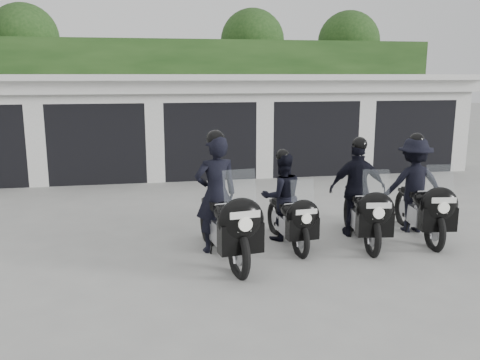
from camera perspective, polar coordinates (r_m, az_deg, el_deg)
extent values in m
plane|color=#9D9D97|center=(9.30, 1.18, -6.78)|extent=(80.00, 80.00, 0.00)
cube|color=white|center=(17.29, -4.63, 6.57)|extent=(16.00, 6.00, 2.80)
cube|color=white|center=(17.03, -4.64, 11.48)|extent=(16.40, 6.80, 0.16)
cube|color=white|center=(14.00, -3.26, 10.49)|extent=(16.40, 0.12, 0.40)
cube|color=black|center=(14.51, -3.26, 0.47)|extent=(16.00, 0.06, 0.24)
cube|color=white|center=(14.64, -21.84, 4.82)|extent=(0.50, 0.50, 2.80)
cube|color=black|center=(15.49, -15.39, 4.47)|extent=(2.60, 2.60, 2.20)
cube|color=white|center=(14.34, -16.02, 9.50)|extent=(2.60, 0.50, 0.60)
cube|color=white|center=(14.37, -9.58, 5.38)|extent=(0.50, 0.50, 2.80)
cube|color=black|center=(15.55, -3.89, 4.88)|extent=(2.60, 2.60, 2.20)
cube|color=white|center=(14.40, -3.46, 9.93)|extent=(2.60, 0.50, 0.60)
cube|color=white|center=(14.75, 2.60, 5.70)|extent=(0.50, 0.50, 2.80)
cube|color=black|center=(16.21, 7.10, 5.10)|extent=(2.60, 2.60, 2.20)
cube|color=white|center=(15.11, 8.46, 9.91)|extent=(2.60, 0.50, 0.60)
cube|color=white|center=(15.75, 13.70, 5.77)|extent=(0.50, 0.50, 2.80)
cube|color=black|center=(17.40, 16.91, 5.14)|extent=(2.60, 2.60, 2.20)
cube|color=white|center=(16.38, 18.91, 9.55)|extent=(2.60, 0.50, 0.60)
cube|color=white|center=(17.26, 23.17, 5.65)|extent=(0.50, 0.50, 2.80)
cube|color=#1A3613|center=(21.22, -5.83, 9.54)|extent=(20.00, 2.00, 4.30)
sphere|color=#1A3613|center=(23.15, -23.09, 14.44)|extent=(2.80, 2.80, 2.80)
cylinder|color=black|center=(23.14, -22.54, 7.65)|extent=(0.24, 0.24, 3.30)
sphere|color=#1A3613|center=(23.18, 1.39, 15.34)|extent=(2.80, 2.80, 2.80)
cylinder|color=black|center=(23.17, 1.36, 8.54)|extent=(0.24, 0.24, 3.30)
sphere|color=#1A3613|center=(24.51, 12.10, 14.90)|extent=(2.80, 2.80, 2.80)
cylinder|color=black|center=(24.51, 11.82, 8.48)|extent=(0.24, 0.24, 3.30)
torus|color=black|center=(7.63, -0.15, -8.22)|extent=(0.25, 0.83, 0.83)
torus|color=black|center=(9.11, -3.54, -4.89)|extent=(0.25, 0.83, 0.83)
cube|color=#B1B1B7|center=(8.36, -2.05, -5.85)|extent=(0.38, 0.66, 0.36)
cube|color=black|center=(8.40, -2.00, -7.07)|extent=(0.31, 1.47, 0.07)
ellipsoid|color=black|center=(8.08, -1.66, -3.64)|extent=(0.46, 0.70, 0.33)
cube|color=black|center=(8.52, -2.66, -2.67)|extent=(0.38, 0.66, 0.11)
ellipsoid|color=black|center=(7.39, 0.07, -4.57)|extent=(0.76, 0.48, 0.68)
cube|color=black|center=(7.47, 0.07, -6.48)|extent=(0.69, 0.34, 0.45)
cube|color=#B2BFC6|center=(7.30, -0.01, -1.09)|extent=(0.51, 0.20, 0.58)
cylinder|color=silver|center=(7.54, -0.50, -2.63)|extent=(0.63, 0.13, 0.03)
cube|color=white|center=(7.18, 0.59, -3.94)|extent=(0.45, 0.09, 0.10)
cube|color=white|center=(7.26, 0.49, -5.41)|extent=(0.20, 0.05, 0.11)
imported|color=black|center=(8.50, -2.72, -1.62)|extent=(0.79, 0.58, 1.98)
sphere|color=black|center=(8.34, -2.78, 4.61)|extent=(0.31, 0.31, 0.31)
torus|color=black|center=(8.51, 6.80, -6.66)|extent=(0.15, 0.67, 0.66)
torus|color=black|center=(9.68, 3.91, -4.32)|extent=(0.15, 0.67, 0.66)
cube|color=#B1B1B7|center=(9.09, 5.23, -5.00)|extent=(0.27, 0.52, 0.29)
cube|color=black|center=(9.11, 5.25, -5.91)|extent=(0.17, 1.18, 0.05)
ellipsoid|color=black|center=(8.86, 5.61, -3.37)|extent=(0.33, 0.54, 0.26)
cube|color=black|center=(9.21, 4.76, -2.65)|extent=(0.27, 0.52, 0.09)
ellipsoid|color=black|center=(8.32, 7.06, -4.02)|extent=(0.59, 0.34, 0.54)
cube|color=black|center=(8.38, 7.02, -5.40)|extent=(0.54, 0.24, 0.36)
cube|color=#B2BFC6|center=(8.26, 7.05, -1.55)|extent=(0.41, 0.14, 0.46)
cylinder|color=silver|center=(8.44, 6.62, -2.64)|extent=(0.51, 0.07, 0.03)
cube|color=white|center=(8.16, 7.49, -3.57)|extent=(0.36, 0.04, 0.08)
cube|color=white|center=(8.22, 7.38, -4.62)|extent=(0.16, 0.03, 0.09)
imported|color=black|center=(9.20, 4.73, -1.87)|extent=(0.82, 0.66, 1.59)
sphere|color=black|center=(9.05, 4.81, 2.72)|extent=(0.24, 0.24, 0.24)
torus|color=black|center=(8.79, 14.64, -6.15)|extent=(0.22, 0.75, 0.74)
torus|color=black|center=(10.13, 12.27, -3.64)|extent=(0.22, 0.75, 0.74)
cube|color=#B1B1B7|center=(9.45, 13.36, -4.36)|extent=(0.34, 0.59, 0.32)
cube|color=black|center=(9.48, 13.35, -5.33)|extent=(0.27, 1.31, 0.06)
ellipsoid|color=black|center=(9.21, 13.75, -2.60)|extent=(0.41, 0.62, 0.29)
cube|color=black|center=(9.61, 13.05, -1.84)|extent=(0.34, 0.59, 0.10)
ellipsoid|color=black|center=(8.58, 14.96, -3.29)|extent=(0.68, 0.42, 0.61)
cube|color=black|center=(8.65, 14.88, -4.78)|extent=(0.61, 0.31, 0.40)
cube|color=#B2BFC6|center=(8.52, 15.05, -0.61)|extent=(0.46, 0.18, 0.52)
cylinder|color=silver|center=(8.73, 14.64, -1.79)|extent=(0.56, 0.11, 0.03)
cube|color=white|center=(8.39, 15.35, -2.79)|extent=(0.40, 0.07, 0.09)
cube|color=white|center=(8.47, 15.22, -3.93)|extent=(0.18, 0.04, 0.10)
imported|color=black|center=(9.60, 13.05, -1.01)|extent=(1.11, 0.74, 1.77)
sphere|color=black|center=(9.45, 13.29, 3.92)|extent=(0.27, 0.27, 0.27)
torus|color=black|center=(9.38, 21.01, -5.38)|extent=(0.22, 0.76, 0.75)
torus|color=black|center=(10.70, 17.85, -3.08)|extent=(0.22, 0.76, 0.75)
cube|color=#B1B1B7|center=(10.04, 19.31, -3.72)|extent=(0.34, 0.60, 0.33)
cube|color=black|center=(10.06, 19.29, -4.66)|extent=(0.27, 1.34, 0.06)
ellipsoid|color=black|center=(9.80, 19.83, -2.01)|extent=(0.41, 0.64, 0.30)
cube|color=black|center=(10.19, 18.89, -1.31)|extent=(0.34, 0.60, 0.10)
ellipsoid|color=black|center=(9.18, 21.44, -2.62)|extent=(0.69, 0.43, 0.62)
cube|color=black|center=(9.24, 21.33, -4.05)|extent=(0.62, 0.31, 0.41)
cube|color=#B2BFC6|center=(9.12, 21.55, -0.06)|extent=(0.47, 0.18, 0.53)
cylinder|color=silver|center=(9.33, 21.01, -1.21)|extent=(0.58, 0.11, 0.03)
cube|color=white|center=(9.00, 21.95, -2.13)|extent=(0.41, 0.07, 0.09)
cube|color=white|center=(9.07, 21.78, -3.23)|extent=(0.19, 0.04, 0.10)
imported|color=black|center=(10.18, 18.90, -0.51)|extent=(1.24, 0.76, 1.81)
sphere|color=black|center=(10.04, 19.23, 4.24)|extent=(0.28, 0.28, 0.28)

